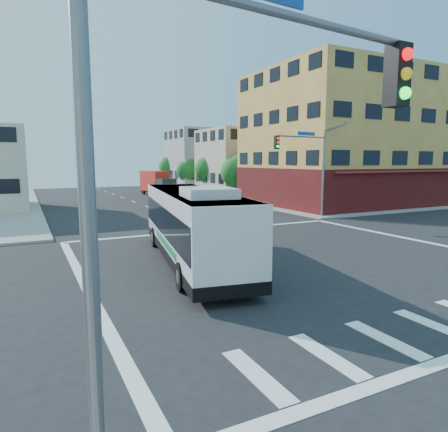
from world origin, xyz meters
name	(u,v)px	position (x,y,z in m)	size (l,w,h in m)	color
ground	(295,261)	(0.00, 0.00, 0.00)	(120.00, 120.00, 0.00)	black
sidewalk_ne	(339,189)	(35.00, 35.00, 0.07)	(50.00, 50.00, 0.15)	gray
corner_building_ne	(343,150)	(19.99, 18.48, 5.89)	(18.10, 15.44, 14.00)	gold
building_east_near	(248,162)	(16.98, 33.98, 4.51)	(12.06, 10.06, 9.00)	#C1B093
building_east_far	(207,159)	(16.98, 47.98, 5.01)	(12.06, 10.06, 10.00)	#9E9E99
signal_mast_ne	(308,158)	(9.08, 10.62, 4.98)	(7.91, 1.13, 8.07)	slate
signal_mast_sw	(229,140)	(-9.08, -10.64, 4.98)	(7.91, 1.01, 8.07)	slate
street_tree_a	(236,170)	(11.90, 27.92, 3.59)	(3.60, 3.60, 5.53)	#332012
street_tree_b	(209,168)	(11.90, 35.92, 3.75)	(3.80, 3.80, 5.79)	#332012
street_tree_c	(188,169)	(11.90, 43.92, 3.46)	(3.40, 3.40, 5.29)	#332012
street_tree_d	(171,166)	(11.90, 51.92, 3.88)	(4.00, 4.00, 6.03)	#332012
transit_bus	(192,224)	(-4.51, 1.89, 1.81)	(4.80, 12.79, 3.71)	black
box_truck	(158,184)	(5.24, 38.56, 1.62)	(3.22, 7.64, 3.33)	#26262B
parked_car	(262,197)	(12.06, 22.16, 0.77)	(1.81, 4.50, 1.53)	gold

